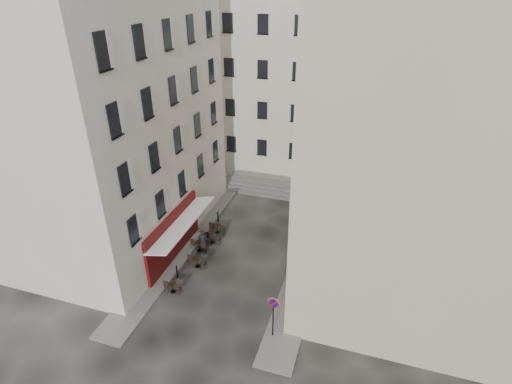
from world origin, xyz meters
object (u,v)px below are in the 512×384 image
at_px(no_parking_sign, 273,310).
at_px(bistro_table_a, 173,287).
at_px(pedestrian, 203,241).
at_px(bistro_table_b, 197,261).

xyz_separation_m(no_parking_sign, bistro_table_a, (-6.84, 1.55, -1.55)).
distance_m(bistro_table_a, pedestrian, 4.43).
height_order(bistro_table_a, pedestrian, pedestrian).
bearing_deg(bistro_table_b, bistro_table_a, -98.99).
height_order(no_parking_sign, bistro_table_b, no_parking_sign).
distance_m(no_parking_sign, bistro_table_a, 7.19).
distance_m(bistro_table_a, bistro_table_b, 2.73).
relative_size(no_parking_sign, pedestrian, 1.54).
relative_size(bistro_table_a, bistro_table_b, 0.87).
xyz_separation_m(no_parking_sign, pedestrian, (-6.74, 5.95, -1.06)).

